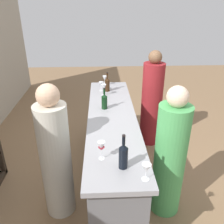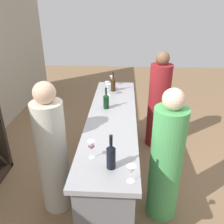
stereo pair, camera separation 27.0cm
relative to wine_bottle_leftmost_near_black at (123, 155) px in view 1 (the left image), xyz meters
name	(u,v)px [view 1 (the left image)]	position (x,y,z in m)	size (l,w,h in m)	color
ground_plane	(112,178)	(0.98, 0.05, -1.11)	(12.00, 12.00, 0.00)	#846647
bar_counter	(112,149)	(0.98, 0.05, -0.61)	(2.54, 0.59, 0.99)	slate
wine_bottle_leftmost_near_black	(123,155)	(0.00, 0.00, 0.00)	(0.08, 0.08, 0.32)	black
wine_bottle_second_left_dark_green	(104,101)	(1.19, 0.14, -0.01)	(0.07, 0.07, 0.28)	black
wine_bottle_center_amber_brown	(107,84)	(1.83, 0.08, -0.01)	(0.07, 0.07, 0.30)	#331E0F
wine_glass_near_left	(146,169)	(-0.16, -0.17, -0.02)	(0.08, 0.08, 0.15)	white
wine_glass_near_center	(105,78)	(2.10, 0.11, 0.00)	(0.07, 0.07, 0.16)	white
wine_glass_near_right	(104,87)	(1.65, 0.14, 0.00)	(0.08, 0.08, 0.17)	white
wine_glass_far_left	(101,84)	(1.86, 0.17, -0.02)	(0.08, 0.08, 0.14)	white
wine_glass_far_center	(101,147)	(0.13, 0.18, 0.00)	(0.07, 0.07, 0.17)	white
person_left_guest	(170,158)	(0.46, -0.56, -0.39)	(0.36, 0.36, 1.54)	#4CA559
person_center_guest	(152,102)	(1.93, -0.65, -0.37)	(0.44, 0.44, 1.58)	maroon
person_right_guest	(56,158)	(0.50, 0.68, -0.37)	(0.42, 0.42, 1.57)	beige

